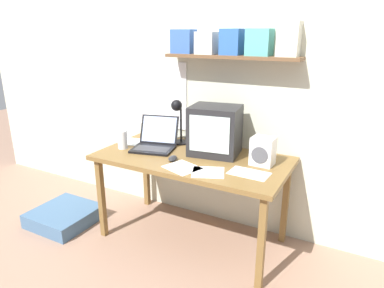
% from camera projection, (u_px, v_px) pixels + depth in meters
% --- Properties ---
extents(ground_plane, '(12.00, 12.00, 0.00)m').
position_uv_depth(ground_plane, '(192.00, 237.00, 2.83)').
color(ground_plane, '#9C7863').
extents(back_wall, '(5.60, 0.24, 2.60)m').
position_uv_depth(back_wall, '(217.00, 73.00, 2.78)').
color(back_wall, beige).
rests_on(back_wall, ground_plane).
extents(corner_desk, '(1.46, 0.74, 0.72)m').
position_uv_depth(corner_desk, '(192.00, 164.00, 2.63)').
color(corner_desk, brown).
rests_on(corner_desk, ground_plane).
extents(crt_monitor, '(0.41, 0.35, 0.38)m').
position_uv_depth(crt_monitor, '(215.00, 130.00, 2.61)').
color(crt_monitor, '#232326').
rests_on(crt_monitor, corner_desk).
extents(laptop, '(0.39, 0.40, 0.24)m').
position_uv_depth(laptop, '(156.00, 140.00, 2.79)').
color(laptop, black).
rests_on(laptop, corner_desk).
extents(desk_lamp, '(0.14, 0.17, 0.38)m').
position_uv_depth(desk_lamp, '(178.00, 116.00, 2.82)').
color(desk_lamp, black).
rests_on(desk_lamp, corner_desk).
extents(juice_glass, '(0.08, 0.08, 0.15)m').
position_uv_depth(juice_glass, '(123.00, 140.00, 2.77)').
color(juice_glass, white).
rests_on(juice_glass, corner_desk).
extents(space_heater, '(0.16, 0.14, 0.20)m').
position_uv_depth(space_heater, '(263.00, 151.00, 2.42)').
color(space_heater, white).
rests_on(space_heater, corner_desk).
extents(computer_mouse, '(0.09, 0.12, 0.03)m').
position_uv_depth(computer_mouse, '(173.00, 158.00, 2.52)').
color(computer_mouse, '#232326').
rests_on(computer_mouse, corner_desk).
extents(loose_paper_near_monitor, '(0.27, 0.17, 0.00)m').
position_uv_depth(loose_paper_near_monitor, '(249.00, 173.00, 2.29)').
color(loose_paper_near_monitor, white).
rests_on(loose_paper_near_monitor, corner_desk).
extents(printed_handout, '(0.27, 0.26, 0.00)m').
position_uv_depth(printed_handout, '(208.00, 172.00, 2.31)').
color(printed_handout, white).
rests_on(printed_handout, corner_desk).
extents(loose_paper_near_laptop, '(0.29, 0.26, 0.00)m').
position_uv_depth(loose_paper_near_laptop, '(182.00, 168.00, 2.39)').
color(loose_paper_near_laptop, white).
rests_on(loose_paper_near_laptop, corner_desk).
extents(open_notebook, '(0.26, 0.24, 0.00)m').
position_uv_depth(open_notebook, '(135.00, 142.00, 2.95)').
color(open_notebook, white).
rests_on(open_notebook, corner_desk).
extents(floor_cushion, '(0.51, 0.51, 0.12)m').
position_uv_depth(floor_cushion, '(65.00, 216.00, 3.04)').
color(floor_cushion, '#456689').
rests_on(floor_cushion, ground_plane).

